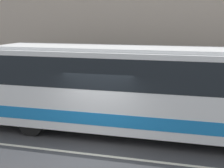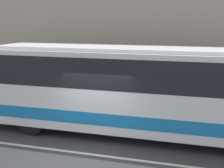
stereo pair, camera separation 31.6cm
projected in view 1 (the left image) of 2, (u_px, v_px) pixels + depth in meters
ground_plane at (90, 154)px, 10.13m from camera, size 60.00×60.00×0.00m
sidewalk at (125, 108)px, 15.17m from camera, size 60.00×2.67×0.16m
lane_stripe at (90, 154)px, 10.13m from camera, size 54.00×0.14×0.01m
transit_bus at (127, 86)px, 11.58m from camera, size 11.70×2.48×3.33m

